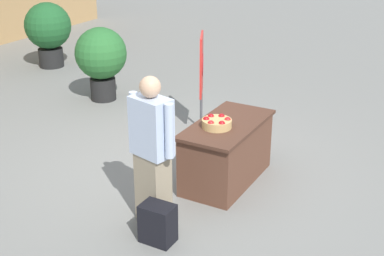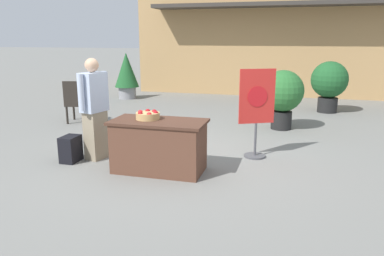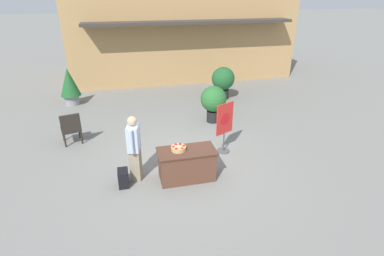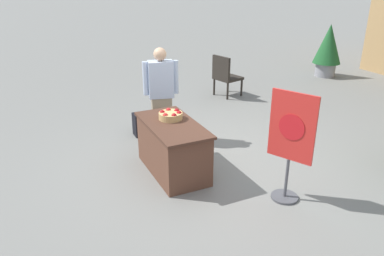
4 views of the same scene
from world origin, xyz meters
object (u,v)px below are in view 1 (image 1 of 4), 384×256
Objects in this scene: apple_basket at (217,123)px; poster_board at (201,78)px; person_visitor at (152,151)px; potted_plant_near_left at (48,29)px; display_table at (227,152)px; backpack at (158,223)px; potted_plant_near_right at (101,57)px.

apple_basket is 0.24× the size of poster_board.
potted_plant_near_left is (3.98, 5.16, -0.03)m from person_visitor.
backpack is (-1.52, 0.04, -0.18)m from display_table.
display_table is at bearing -77.12° from poster_board.
person_visitor is (-1.20, 0.29, 0.45)m from display_table.
backpack is at bearing -135.18° from potted_plant_near_right.
display_table is 1.74m from poster_board.
person_visitor is at bearing -134.54° from potted_plant_near_right.
apple_basket is at bearing -118.77° from potted_plant_near_left.
poster_board is 2.17m from potted_plant_near_right.
potted_plant_near_left reaches higher than apple_basket.
person_visitor is 6.52m from potted_plant_near_left.
apple_basket is at bearing 0.68° from backpack.
apple_basket is at bearing -82.06° from poster_board.
apple_basket is 0.28× the size of potted_plant_near_right.
apple_basket is 3.65m from potted_plant_near_right.
backpack is (-0.32, -0.26, -0.63)m from person_visitor.
poster_board is 4.63m from potted_plant_near_left.
poster_board is at bearing 33.86° from apple_basket.
display_table is 3.63m from potted_plant_near_right.
display_table is 0.95× the size of poster_board.
potted_plant_near_left is 1.05× the size of potted_plant_near_right.
person_visitor is at bearing -99.02° from poster_board.
display_table is at bearing -117.03° from potted_plant_near_left.
person_visitor is at bearing 166.67° from apple_basket.
apple_basket is at bearing -120.36° from potted_plant_near_right.
person_visitor is 0.75m from backpack.
apple_basket is (-0.18, 0.05, 0.44)m from display_table.
display_table is 1.31m from person_visitor.
backpack is 6.94m from potted_plant_near_left.
backpack is at bearing -96.13° from poster_board.
potted_plant_near_left is 2.51m from potted_plant_near_right.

